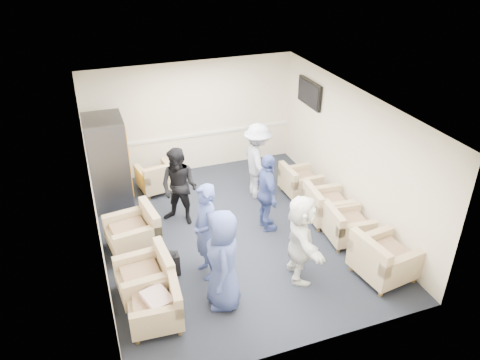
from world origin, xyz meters
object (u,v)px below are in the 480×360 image
object	(u,v)px
armchair_right_far	(298,182)
vending_machine	(108,162)
armchair_right_midnear	(345,226)
armchair_right_near	(382,260)
armchair_left_mid	(148,278)
person_front_left	(223,260)
armchair_right_midfar	(325,206)
person_mid_left	(206,232)
person_mid_right	(267,193)
armchair_corner	(157,179)
person_front_right	(301,238)
person_back_left	(179,187)
armchair_left_far	(136,233)
person_back_right	(258,161)
armchair_left_near	(158,308)

from	to	relation	value
armchair_right_far	vending_machine	world-z (taller)	vending_machine
armchair_right_midnear	vending_machine	distance (m)	5.03
vending_machine	armchair_right_near	bearing A→B (deg)	-45.19
armchair_left_mid	armchair_right_near	bearing A→B (deg)	71.96
person_front_left	armchair_right_midfar	bearing A→B (deg)	133.72
person_mid_left	person_mid_right	xyz separation A→B (m)	(1.51, 0.92, -0.07)
armchair_left_mid	armchair_corner	xyz separation A→B (m)	(0.80, 3.32, -0.02)
armchair_right_midfar	armchair_right_far	xyz separation A→B (m)	(-0.05, 1.14, -0.02)
person_mid_left	person_front_right	world-z (taller)	person_mid_left
person_mid_left	person_back_left	distance (m)	1.74
armchair_left_mid	person_front_left	world-z (taller)	person_front_left
armchair_corner	person_front_left	size ratio (longest dim) A/B	0.53
armchair_left_far	person_front_right	world-z (taller)	person_front_right
armchair_left_far	armchair_right_midfar	distance (m)	3.81
person_back_right	armchair_right_near	bearing A→B (deg)	-160.67
armchair_left_near	armchair_right_near	bearing A→B (deg)	90.25
armchair_right_midfar	armchair_right_far	distance (m)	1.14
person_mid_left	person_back_left	bearing A→B (deg)	174.16
vending_machine	armchair_right_midnear	bearing A→B (deg)	-35.97
armchair_left_far	armchair_right_far	bearing A→B (deg)	93.67
armchair_right_near	person_front_right	xyz separation A→B (m)	(-1.32, 0.50, 0.44)
armchair_left_far	person_front_right	distance (m)	3.09
armchair_right_midnear	person_mid_right	bearing A→B (deg)	59.73
armchair_right_midnear	armchair_corner	distance (m)	4.33
armchair_left_mid	armchair_right_midfar	xyz separation A→B (m)	(3.80, 0.96, -0.01)
person_back_right	armchair_left_far	bearing A→B (deg)	113.02
armchair_corner	vending_machine	size ratio (longest dim) A/B	0.46
person_front_left	person_front_right	xyz separation A→B (m)	(1.42, 0.18, -0.06)
armchair_left_far	person_front_left	distance (m)	2.27
armchair_right_midnear	person_mid_right	xyz separation A→B (m)	(-1.26, 0.88, 0.50)
armchair_left_near	person_back_left	bearing A→B (deg)	163.36
armchair_left_near	vending_machine	world-z (taller)	vending_machine
armchair_right_midnear	person_back_right	distance (m)	2.42
armchair_corner	person_back_left	size ratio (longest dim) A/B	0.55
armchair_left_near	person_back_right	bearing A→B (deg)	141.11
armchair_corner	person_mid_right	xyz separation A→B (m)	(1.75, -2.22, 0.50)
armchair_left_near	person_back_left	xyz separation A→B (m)	(0.97, 2.61, 0.51)
person_mid_left	person_back_left	world-z (taller)	person_mid_left
vending_machine	person_front_right	size ratio (longest dim) A/B	1.24
armchair_right_midfar	person_mid_left	size ratio (longest dim) A/B	0.50
armchair_left_far	person_back_left	world-z (taller)	person_back_left
armchair_left_far	person_mid_right	world-z (taller)	person_mid_right
armchair_right_midnear	vending_machine	size ratio (longest dim) A/B	0.43
person_back_right	person_front_right	world-z (taller)	person_back_right
armchair_right_midfar	vending_machine	xyz separation A→B (m)	(-4.01, 2.18, 0.67)
armchair_right_midnear	person_mid_right	size ratio (longest dim) A/B	0.52
vending_machine	person_back_right	distance (m)	3.17
armchair_right_near	person_front_right	distance (m)	1.48
armchair_right_near	person_back_right	world-z (taller)	person_back_right
vending_machine	armchair_corner	bearing A→B (deg)	10.24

